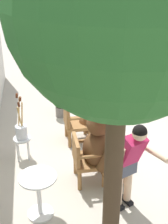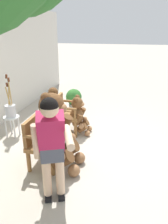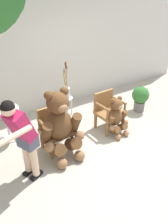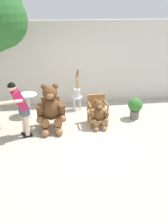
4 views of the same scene
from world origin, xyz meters
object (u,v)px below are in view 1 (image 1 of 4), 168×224
(patio_tree, at_px, (125,8))
(round_side_table, at_px, (39,191))
(wooden_chair_right, at_px, (75,122))
(teddy_bear_small, at_px, (88,122))
(brush_bucket, at_px, (21,130))
(white_stool, at_px, (23,143))
(wooden_chair_left, at_px, (86,158))
(teddy_bear_large, at_px, (101,147))
(potted_plant, at_px, (61,101))
(person_visitor, at_px, (130,159))

(patio_tree, bearing_deg, round_side_table, 49.44)
(wooden_chair_right, xyz_separation_m, round_side_table, (-2.04, 0.83, -0.01))
(teddy_bear_small, xyz_separation_m, brush_bucket, (-0.48, 1.37, 0.21))
(white_stool, distance_m, round_side_table, 1.58)
(round_side_table, relative_size, patio_tree, 0.17)
(wooden_chair_left, distance_m, round_side_table, 1.08)
(wooden_chair_right, height_order, teddy_bear_large, teddy_bear_large)
(wooden_chair_left, xyz_separation_m, potted_plant, (2.56, 0.16, -0.07))
(round_side_table, bearing_deg, patio_tree, -130.56)
(teddy_bear_small, bearing_deg, patio_tree, 176.05)
(brush_bucket, relative_size, patio_tree, 0.21)
(person_visitor, bearing_deg, potted_plant, 11.40)
(wooden_chair_left, distance_m, person_visitor, 1.04)
(potted_plant, bearing_deg, person_visitor, -168.60)
(wooden_chair_left, bearing_deg, person_visitor, -146.86)
(teddy_bear_large, xyz_separation_m, brush_bucket, (0.87, 1.34, -0.03))
(teddy_bear_small, xyz_separation_m, white_stool, (-0.48, 1.37, -0.07))
(wooden_chair_right, height_order, patio_tree, patio_tree)
(teddy_bear_large, bearing_deg, white_stool, 57.15)
(wooden_chair_right, distance_m, teddy_bear_small, 0.29)
(wooden_chair_left, relative_size, white_stool, 1.87)
(wooden_chair_right, distance_m, potted_plant, 1.23)
(wooden_chair_left, distance_m, teddy_bear_small, 1.38)
(teddy_bear_small, height_order, white_stool, teddy_bear_small)
(patio_tree, bearing_deg, potted_plant, 3.65)
(wooden_chair_left, distance_m, teddy_bear_large, 0.33)
(wooden_chair_right, relative_size, patio_tree, 0.20)
(person_visitor, height_order, potted_plant, person_visitor)
(white_stool, height_order, potted_plant, potted_plant)
(wooden_chair_left, height_order, potted_plant, wooden_chair_left)
(potted_plant, bearing_deg, wooden_chair_right, -172.30)
(teddy_bear_large, relative_size, teddy_bear_small, 1.56)
(person_visitor, bearing_deg, wooden_chair_left, 33.14)
(round_side_table, distance_m, potted_plant, 3.32)
(patio_tree, bearing_deg, person_visitor, -30.60)
(brush_bucket, bearing_deg, white_stool, 157.92)
(brush_bucket, bearing_deg, potted_plant, -28.42)
(brush_bucket, distance_m, patio_tree, 3.62)
(wooden_chair_right, bearing_deg, person_visitor, -166.52)
(teddy_bear_small, bearing_deg, round_side_table, 151.28)
(teddy_bear_large, relative_size, brush_bucket, 1.51)
(brush_bucket, bearing_deg, round_side_table, -170.80)
(wooden_chair_left, distance_m, wooden_chair_right, 1.34)
(teddy_bear_small, bearing_deg, person_visitor, -174.10)
(white_stool, bearing_deg, brush_bucket, -22.08)
(white_stool, xyz_separation_m, patio_tree, (-2.35, -1.18, 2.77))
(teddy_bear_large, relative_size, white_stool, 2.97)
(white_stool, height_order, round_side_table, round_side_table)
(white_stool, bearing_deg, potted_plant, -28.41)
(wooden_chair_left, xyz_separation_m, person_visitor, (-0.78, -0.51, 0.46))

